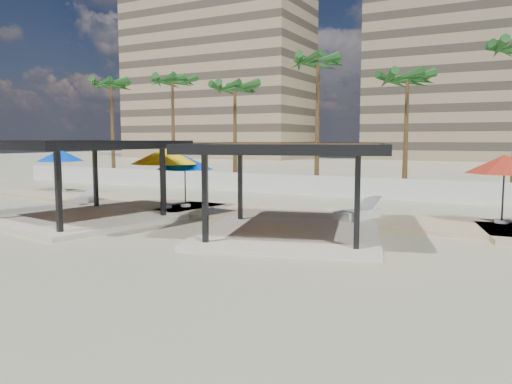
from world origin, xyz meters
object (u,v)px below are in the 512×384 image
Objects in this scene: pavilion_west at (80,173)px; lounger_b at (358,214)px; lounger_a at (87,198)px; umbrella_a at (61,156)px; pavilion_central at (290,181)px; umbrella_c at (505,164)px.

pavilion_west is 11.78m from lounger_b.
lounger_a is 14.47m from lounger_b.
pavilion_west reaches higher than umbrella_a.
pavilion_central is at bearing 16.39° from pavilion_west.
umbrella_c is at bearing 24.24° from pavilion_central.
lounger_b is at bearing -115.00° from lounger_a.
pavilion_west is at bearing 170.54° from pavilion_central.
pavilion_central is 2.30× the size of umbrella_a.
lounger_a is (5.31, -2.91, -2.08)m from umbrella_a.
umbrella_a is 1.80× the size of lounger_a.
pavilion_west is 2.20× the size of umbrella_a.
umbrella_a is 0.88× the size of umbrella_c.
umbrella_a is (-18.41, 5.91, 0.45)m from pavilion_central.
lounger_b is at bearing 55.54° from pavilion_central.
pavilion_central is 9.23m from pavilion_west.
pavilion_west reaches higher than umbrella_c.
umbrella_c is at bearing -111.41° from lounger_a.
pavilion_central is 2.03× the size of umbrella_c.
pavilion_west is 3.14× the size of lounger_b.
lounger_a is at bearing -28.71° from umbrella_a.
umbrella_c is at bearing -0.61° from umbrella_a.
pavilion_west is 17.17m from umbrella_c.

